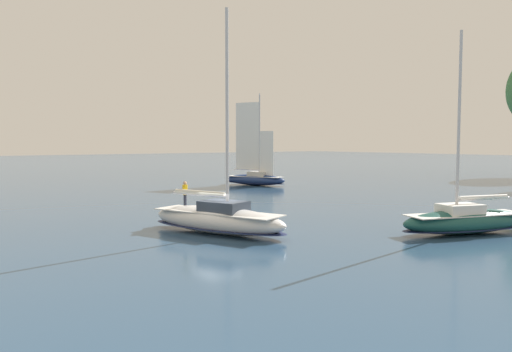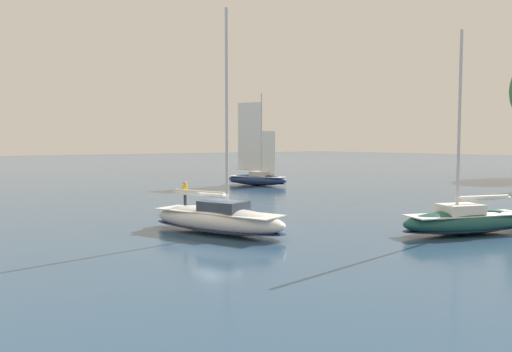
% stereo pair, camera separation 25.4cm
% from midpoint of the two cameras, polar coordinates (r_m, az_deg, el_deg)
% --- Properties ---
extents(ground_plane, '(400.00, 400.00, 0.00)m').
position_cam_midpoint_polar(ground_plane, '(31.27, -4.66, -6.52)').
color(ground_plane, '#2D4C6B').
extents(sailboat_main, '(10.28, 5.90, 13.63)m').
position_cam_midpoint_polar(sailboat_main, '(31.10, -4.64, -4.85)').
color(sailboat_main, silver).
rests_on(sailboat_main, ground).
extents(sailboat_moored_mid_channel, '(5.32, 9.30, 12.34)m').
position_cam_midpoint_polar(sailboat_moored_mid_channel, '(33.43, 22.62, -4.68)').
color(sailboat_moored_mid_channel, '#194C47').
rests_on(sailboat_moored_mid_channel, ground).
extents(sailboat_moored_far_slip, '(8.86, 5.79, 11.88)m').
position_cam_midpoint_polar(sailboat_moored_far_slip, '(65.10, -0.22, -0.23)').
color(sailboat_moored_far_slip, navy).
rests_on(sailboat_moored_far_slip, ground).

